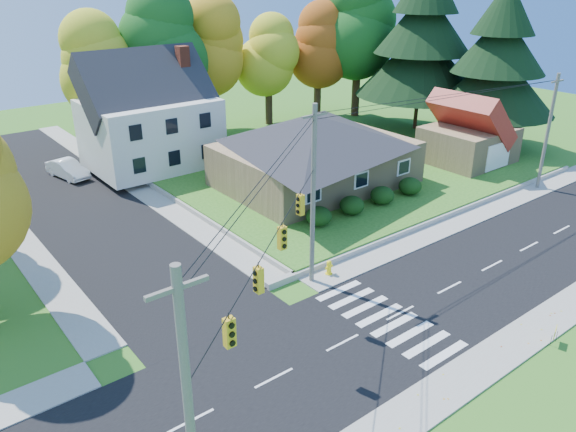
% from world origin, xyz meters
% --- Properties ---
extents(ground, '(120.00, 120.00, 0.00)m').
position_xyz_m(ground, '(0.00, 0.00, 0.00)').
color(ground, '#3D7923').
extents(road_main, '(90.00, 8.00, 0.02)m').
position_xyz_m(road_main, '(0.00, 0.00, 0.01)').
color(road_main, black).
rests_on(road_main, ground).
extents(road_cross, '(8.00, 44.00, 0.02)m').
position_xyz_m(road_cross, '(-8.00, 26.00, 0.01)').
color(road_cross, black).
rests_on(road_cross, ground).
extents(sidewalk_north, '(90.00, 2.00, 0.08)m').
position_xyz_m(sidewalk_north, '(0.00, 5.00, 0.04)').
color(sidewalk_north, '#9C9A90').
rests_on(sidewalk_north, ground).
extents(sidewalk_south, '(90.00, 2.00, 0.08)m').
position_xyz_m(sidewalk_south, '(0.00, -5.00, 0.04)').
color(sidewalk_south, '#9C9A90').
rests_on(sidewalk_south, ground).
extents(lawn, '(30.00, 30.00, 0.50)m').
position_xyz_m(lawn, '(13.00, 21.00, 0.25)').
color(lawn, '#3D7923').
rests_on(lawn, ground).
extents(ranch_house, '(14.60, 10.60, 5.40)m').
position_xyz_m(ranch_house, '(8.00, 16.00, 3.27)').
color(ranch_house, tan).
rests_on(ranch_house, lawn).
extents(colonial_house, '(10.40, 8.40, 9.60)m').
position_xyz_m(colonial_house, '(0.04, 28.00, 4.58)').
color(colonial_house, silver).
rests_on(colonial_house, lawn).
extents(garage, '(7.30, 6.30, 4.60)m').
position_xyz_m(garage, '(22.00, 11.99, 2.84)').
color(garage, tan).
rests_on(garage, lawn).
extents(hedge_row, '(10.70, 1.70, 1.27)m').
position_xyz_m(hedge_row, '(7.50, 9.80, 1.14)').
color(hedge_row, '#163A10').
rests_on(hedge_row, lawn).
extents(traffic_infrastructure, '(38.10, 10.66, 10.00)m').
position_xyz_m(traffic_infrastructure, '(-0.15, 1.35, 5.15)').
color(traffic_infrastructure, '#666059').
rests_on(traffic_infrastructure, ground).
extents(tree_lot_0, '(6.72, 6.72, 12.51)m').
position_xyz_m(tree_lot_0, '(-2.00, 34.00, 8.31)').
color(tree_lot_0, '#3F2A19').
rests_on(tree_lot_0, lawn).
extents(tree_lot_1, '(7.84, 7.84, 14.60)m').
position_xyz_m(tree_lot_1, '(4.00, 33.00, 9.61)').
color(tree_lot_1, '#3F2A19').
rests_on(tree_lot_1, lawn).
extents(tree_lot_2, '(7.28, 7.28, 13.56)m').
position_xyz_m(tree_lot_2, '(10.00, 34.00, 8.96)').
color(tree_lot_2, '#3F2A19').
rests_on(tree_lot_2, lawn).
extents(tree_lot_3, '(6.16, 6.16, 11.47)m').
position_xyz_m(tree_lot_3, '(16.00, 33.00, 7.65)').
color(tree_lot_3, '#3F2A19').
rests_on(tree_lot_3, lawn).
extents(tree_lot_4, '(6.72, 6.72, 12.51)m').
position_xyz_m(tree_lot_4, '(22.00, 32.00, 8.31)').
color(tree_lot_4, '#3F2A19').
rests_on(tree_lot_4, lawn).
extents(tree_lot_5, '(8.40, 8.40, 15.64)m').
position_xyz_m(tree_lot_5, '(26.00, 30.00, 10.27)').
color(tree_lot_5, '#3F2A19').
rests_on(tree_lot_5, lawn).
extents(conifer_east_a, '(12.80, 12.80, 16.96)m').
position_xyz_m(conifer_east_a, '(27.00, 22.00, 9.39)').
color(conifer_east_a, '#3F2A19').
rests_on(conifer_east_a, lawn).
extents(conifer_east_b, '(11.20, 11.20, 14.84)m').
position_xyz_m(conifer_east_b, '(28.00, 14.00, 8.28)').
color(conifer_east_b, '#3F2A19').
rests_on(conifer_east_b, lawn).
extents(white_car, '(2.47, 4.71, 1.48)m').
position_xyz_m(white_car, '(-6.51, 30.59, 0.76)').
color(white_car, white).
rests_on(white_car, road_cross).
extents(fire_hydrant, '(0.53, 0.41, 0.93)m').
position_xyz_m(fire_hydrant, '(-0.27, 5.13, 0.45)').
color(fire_hydrant, yellow).
rests_on(fire_hydrant, ground).
extents(yard_sign, '(0.65, 0.27, 0.85)m').
position_xyz_m(yard_sign, '(3.70, -6.07, 0.61)').
color(yard_sign, black).
rests_on(yard_sign, ground).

